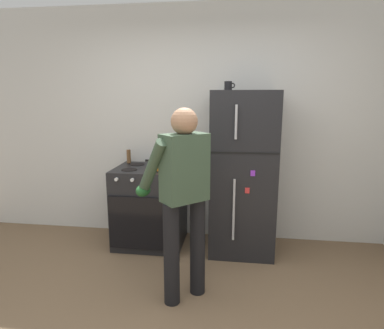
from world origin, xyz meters
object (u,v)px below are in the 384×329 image
stove_range (150,206)px  coffee_mug (228,86)px  refrigerator (243,173)px  red_pot (162,164)px  pepper_mill (129,156)px  person_cook (182,189)px

stove_range → coffee_mug: coffee_mug is taller
refrigerator → red_pot: 0.89m
refrigerator → coffee_mug: (-0.18, 0.05, 0.92)m
coffee_mug → pepper_mill: (-1.16, 0.15, -0.81)m
refrigerator → pepper_mill: 1.36m
stove_range → coffee_mug: size_ratio=8.07×
red_pot → refrigerator: bearing=3.2°
pepper_mill → stove_range: bearing=-35.0°
coffee_mug → pepper_mill: coffee_mug is taller
person_cook → pepper_mill: size_ratio=10.12×
pepper_mill → coffee_mug: bearing=-7.3°
refrigerator → red_pot: (-0.88, -0.05, 0.08)m
stove_range → coffee_mug: bearing=4.0°
person_cook → refrigerator: bearing=63.3°
stove_range → pepper_mill: pepper_mill is taller
refrigerator → stove_range: (-1.04, -0.01, -0.42)m
person_cook → pepper_mill: person_cook is taller
stove_range → person_cook: 1.23m
person_cook → red_pot: (-0.38, 0.94, 0.00)m
refrigerator → stove_range: refrigerator is taller
person_cook → red_pot: 1.01m
red_pot → coffee_mug: coffee_mug is taller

